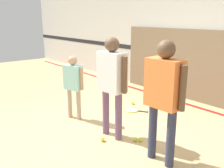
# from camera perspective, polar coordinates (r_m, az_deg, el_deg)

# --- Properties ---
(ground_plane) EXTENTS (16.00, 16.00, 0.00)m
(ground_plane) POSITION_cam_1_polar(r_m,az_deg,el_deg) (4.26, 0.20, -10.83)
(ground_plane) COLOR tan
(wall_back) EXTENTS (16.00, 0.07, 3.20)m
(wall_back) POSITION_cam_1_polar(r_m,az_deg,el_deg) (5.79, 20.29, 11.56)
(wall_back) COLOR beige
(wall_back) RESTS_ON ground_plane
(wall_panel) EXTENTS (3.16, 0.05, 1.60)m
(wall_panel) POSITION_cam_1_polar(r_m,az_deg,el_deg) (6.14, 14.70, 4.67)
(wall_panel) COLOR #756047
(wall_panel) RESTS_ON ground_plane
(floor_stripe) EXTENTS (14.40, 0.10, 0.01)m
(floor_stripe) POSITION_cam_1_polar(r_m,az_deg,el_deg) (5.75, 16.81, -4.42)
(floor_stripe) COLOR red
(floor_stripe) RESTS_ON ground_plane
(person_instructor) EXTENTS (0.60, 0.27, 1.58)m
(person_instructor) POSITION_cam_1_polar(r_m,az_deg,el_deg) (3.78, 0.00, 1.58)
(person_instructor) COLOR #6B4C70
(person_instructor) RESTS_ON ground_plane
(person_student_left) EXTENTS (0.43, 0.28, 1.19)m
(person_student_left) POSITION_cam_1_polar(r_m,az_deg,el_deg) (4.60, -8.85, 0.78)
(person_student_left) COLOR tan
(person_student_left) RESTS_ON ground_plane
(person_student_right) EXTENTS (0.61, 0.26, 1.60)m
(person_student_right) POSITION_cam_1_polar(r_m,az_deg,el_deg) (3.14, 11.78, -1.31)
(person_student_right) COLOR #2D334C
(person_student_right) RESTS_ON ground_plane
(racket_spare_on_floor) EXTENTS (0.52, 0.41, 0.03)m
(racket_spare_on_floor) POSITION_cam_1_polar(r_m,az_deg,el_deg) (5.17, 4.63, -5.95)
(racket_spare_on_floor) COLOR #C6D838
(racket_spare_on_floor) RESTS_ON ground_plane
(tennis_ball_near_instructor) EXTENTS (0.07, 0.07, 0.07)m
(tennis_ball_near_instructor) POSITION_cam_1_polar(r_m,az_deg,el_deg) (3.94, -2.16, -12.53)
(tennis_ball_near_instructor) COLOR #CCE038
(tennis_ball_near_instructor) RESTS_ON ground_plane
(tennis_ball_by_spare_racket) EXTENTS (0.07, 0.07, 0.07)m
(tennis_ball_by_spare_racket) POSITION_cam_1_polar(r_m,az_deg,el_deg) (5.50, 4.77, -4.36)
(tennis_ball_by_spare_racket) COLOR #CCE038
(tennis_ball_by_spare_racket) RESTS_ON ground_plane
(tennis_ball_stray_left) EXTENTS (0.07, 0.07, 0.07)m
(tennis_ball_stray_left) POSITION_cam_1_polar(r_m,az_deg,el_deg) (3.96, 5.33, -12.46)
(tennis_ball_stray_left) COLOR #CCE038
(tennis_ball_stray_left) RESTS_ON ground_plane
(tennis_ball_stray_right) EXTENTS (0.07, 0.07, 0.07)m
(tennis_ball_stray_right) POSITION_cam_1_polar(r_m,az_deg,el_deg) (3.96, 6.50, -12.47)
(tennis_ball_stray_right) COLOR #CCE038
(tennis_ball_stray_right) RESTS_ON ground_plane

